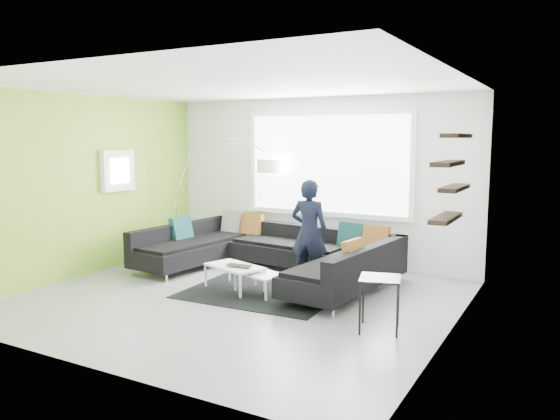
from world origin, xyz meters
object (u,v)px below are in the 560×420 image
(arc_lamp, at_px, (176,199))
(laptop, at_px, (237,267))
(side_table, at_px, (380,304))
(person, at_px, (309,232))
(coffee_table, at_px, (247,279))
(sectional_sofa, at_px, (264,255))

(arc_lamp, relative_size, laptop, 5.39)
(side_table, bearing_deg, laptop, 167.52)
(arc_lamp, height_order, person, arc_lamp)
(arc_lamp, xyz_separation_m, person, (2.87, -0.48, -0.29))
(arc_lamp, distance_m, person, 2.93)
(coffee_table, distance_m, person, 1.14)
(sectional_sofa, height_order, arc_lamp, arc_lamp)
(sectional_sofa, distance_m, side_table, 2.69)
(side_table, xyz_separation_m, person, (-1.54, 1.38, 0.47))
(sectional_sofa, relative_size, arc_lamp, 1.85)
(sectional_sofa, xyz_separation_m, laptop, (0.10, -0.89, 0.01))
(coffee_table, bearing_deg, laptop, -114.02)
(sectional_sofa, xyz_separation_m, person, (0.77, 0.00, 0.42))
(coffee_table, bearing_deg, side_table, 2.44)
(sectional_sofa, relative_size, side_table, 6.49)
(coffee_table, distance_m, side_table, 2.19)
(coffee_table, relative_size, side_table, 1.78)
(arc_lamp, bearing_deg, person, -24.40)
(person, bearing_deg, side_table, 134.38)
(laptop, bearing_deg, arc_lamp, 143.51)
(coffee_table, bearing_deg, person, 72.12)
(arc_lamp, height_order, side_table, arc_lamp)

